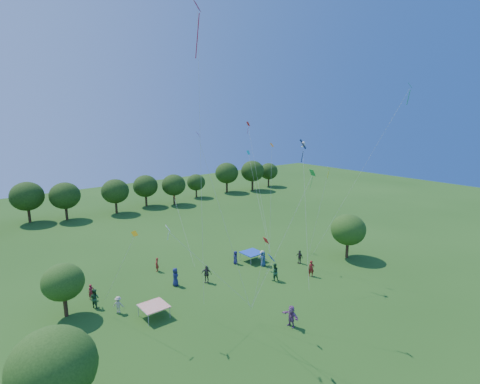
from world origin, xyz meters
name	(u,v)px	position (x,y,z in m)	size (l,w,h in m)	color
near_tree_west	(53,367)	(-15.65, 10.76, 3.94)	(4.70, 4.70, 6.07)	#422B19
near_tree_north	(63,282)	(-12.08, 23.22, 3.18)	(3.53, 3.53, 4.78)	#422B19
near_tree_east	(348,230)	(18.45, 15.96, 3.55)	(4.17, 4.17, 5.44)	#422B19
treeline	(77,194)	(-1.73, 55.43, 4.09)	(88.01, 8.77, 6.77)	#422B19
tent_red_stripe	(154,306)	(-6.18, 18.22, 1.04)	(2.20, 2.20, 1.10)	#D44418
tent_blue	(252,253)	(8.63, 22.43, 1.04)	(2.20, 2.20, 1.10)	#1C43B7
crowd_person_0	(263,259)	(8.66, 20.48, 0.88)	(0.87, 0.47, 1.76)	navy
crowd_person_1	(91,292)	(-9.37, 24.90, 0.75)	(0.56, 0.36, 1.49)	maroon
crowd_person_2	(274,272)	(7.00, 16.90, 0.96)	(0.94, 0.51, 1.91)	#22512E
crowd_person_3	(262,258)	(8.86, 20.81, 0.87)	(1.13, 0.51, 1.73)	#BBB995
crowd_person_4	(206,274)	(1.15, 21.01, 0.94)	(1.11, 0.50, 1.89)	#464138
crowd_person_5	(291,316)	(2.01, 9.75, 0.92)	(1.72, 0.61, 1.84)	#844D82
crowd_person_6	(235,257)	(6.57, 22.98, 0.78)	(0.77, 0.42, 1.57)	#1C1B50
crowd_person_7	(157,265)	(-1.58, 26.84, 0.80)	(0.59, 0.38, 1.59)	maroon
crowd_person_8	(95,298)	(-9.61, 23.14, 0.89)	(0.88, 0.48, 1.78)	#23522C
crowd_person_9	(118,305)	(-8.30, 20.88, 0.77)	(1.00, 0.45, 1.53)	#B4AB90
crowd_person_10	(299,257)	(12.51, 18.35, 0.81)	(0.96, 0.43, 1.63)	#3B362F
crowd_person_12	(175,277)	(-1.73, 22.42, 0.95)	(0.94, 0.51, 1.90)	navy
crowd_person_13	(311,269)	(10.86, 15.14, 0.88)	(0.66, 0.42, 1.76)	maroon
pirate_kite	(303,147)	(10.21, 16.29, 13.92)	(4.78, 5.60, 13.41)	black
red_high_kite	(199,69)	(-3.42, 14.57, 20.54)	(1.13, 1.47, 23.75)	red
small_kite_0	(264,250)	(0.21, 11.21, 6.74)	(0.51, 1.49, 6.49)	red
small_kite_1	(128,249)	(-8.41, 17.56, 6.94)	(1.37, 5.05, 7.33)	#FFB40D
small_kite_2	(324,190)	(12.63, 15.35, 9.33)	(0.59, 2.25, 10.56)	yellow
small_kite_3	(301,198)	(3.09, 10.05, 10.72)	(3.84, 3.27, 11.76)	green
small_kite_4	(268,266)	(-1.71, 8.71, 6.67)	(2.14, 4.72, 6.52)	#1424CA
small_kite_5	(212,182)	(-3.13, 13.46, 12.28)	(3.90, 2.13, 14.77)	#8F1776
small_kite_6	(183,243)	(-5.07, 14.85, 7.48)	(6.34, 3.14, 7.69)	white
small_kite_7	(252,170)	(12.56, 27.02, 10.04)	(3.63, 8.14, 11.18)	#0DCAC3
small_kite_8	(252,147)	(12.63, 27.18, 13.08)	(3.82, 8.77, 14.96)	red
small_kite_9	(271,168)	(10.51, 21.28, 11.21)	(1.30, 1.23, 12.72)	orange
small_kite_10	(178,210)	(1.77, 27.60, 6.41)	(1.47, 6.36, 6.57)	orange
small_kite_11	(385,129)	(15.07, 10.20, 15.81)	(3.35, 8.56, 18.82)	#188847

